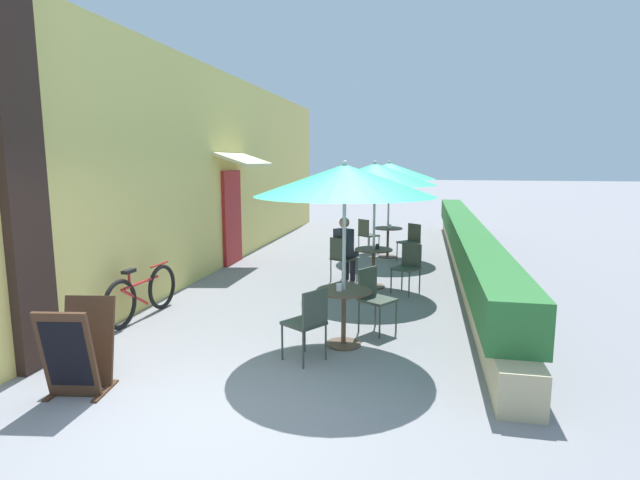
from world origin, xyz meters
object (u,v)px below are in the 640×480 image
object	(u,v)px
coffee_cup_near	(339,287)
cafe_chair_far_right	(411,239)
coffee_cup_mid	(377,246)
bicycle_leaning	(142,294)
patio_umbrella_far	(389,171)
cafe_chair_mid_left	(342,256)
patio_table_far	(388,237)
patio_table_near	(344,307)
cafe_chair_near_left	(373,294)
seated_patron_mid_left	(345,246)
menu_board	(79,349)
patio_umbrella_near	(345,180)
cafe_chair_mid_right	(408,264)
cafe_chair_near_right	(308,319)
patio_table_mid	(373,261)
coffee_cup_far	(390,226)
cafe_chair_far_left	(367,233)
patio_umbrella_mid	(375,174)

from	to	relation	value
coffee_cup_near	cafe_chair_far_right	xyz separation A→B (m)	(0.73, 5.67, -0.25)
coffee_cup_mid	cafe_chair_far_right	xyz separation A→B (m)	(0.54, 2.58, -0.25)
coffee_cup_near	bicycle_leaning	distance (m)	3.11
patio_umbrella_far	cafe_chair_far_right	world-z (taller)	patio_umbrella_far
cafe_chair_mid_left	patio_table_far	xyz separation A→B (m)	(0.69, 2.74, -0.03)
coffee_cup_mid	patio_table_near	bearing A→B (deg)	-92.69
cafe_chair_near_left	seated_patron_mid_left	bearing A→B (deg)	-130.21
patio_table_far	menu_board	world-z (taller)	menu_board
patio_umbrella_near	cafe_chair_mid_left	bearing A→B (deg)	99.71
seated_patron_mid_left	cafe_chair_mid_right	xyz separation A→B (m)	(1.22, -0.63, -0.17)
cafe_chair_near_right	patio_umbrella_far	world-z (taller)	patio_umbrella_far
patio_table_mid	cafe_chair_far_right	size ratio (longest dim) A/B	0.83
patio_table_near	cafe_chair_near_left	xyz separation A→B (m)	(0.31, 0.61, 0.03)
cafe_chair_near_left	patio_table_far	distance (m)	5.41
patio_table_mid	cafe_chair_far_right	bearing A→B (deg)	76.84
patio_umbrella_near	menu_board	world-z (taller)	patio_umbrella_near
cafe_chair_mid_left	bicycle_leaning	world-z (taller)	cafe_chair_mid_left
cafe_chair_mid_right	bicycle_leaning	xyz separation A→B (m)	(-3.80, -2.27, -0.15)
patio_table_mid	menu_board	size ratio (longest dim) A/B	0.78
menu_board	patio_umbrella_far	bearing A→B (deg)	63.27
menu_board	cafe_chair_near_left	bearing A→B (deg)	33.09
cafe_chair_mid_right	coffee_cup_far	bearing A→B (deg)	-51.55
cafe_chair_mid_right	patio_table_mid	bearing A→B (deg)	6.37
patio_umbrella_near	cafe_chair_far_right	world-z (taller)	patio_umbrella_near
cafe_chair_far_left	seated_patron_mid_left	bearing A→B (deg)	-49.07
cafe_chair_near_left	menu_board	xyz separation A→B (m)	(-2.70, -2.43, -0.06)
patio_umbrella_near	patio_table_mid	world-z (taller)	patio_umbrella_near
seated_patron_mid_left	coffee_cup_near	bearing A→B (deg)	-53.44
menu_board	patio_umbrella_near	bearing A→B (deg)	28.36
bicycle_leaning	cafe_chair_mid_left	bearing A→B (deg)	51.74
coffee_cup_near	cafe_chair_mid_right	distance (m)	2.92
menu_board	patio_table_mid	bearing A→B (deg)	54.06
cafe_chair_far_left	bicycle_leaning	world-z (taller)	cafe_chair_far_left
cafe_chair_near_left	cafe_chair_mid_right	size ratio (longest dim) A/B	1.00
cafe_chair_near_right	cafe_chair_mid_right	world-z (taller)	same
cafe_chair_mid_left	patio_umbrella_far	xyz separation A→B (m)	(0.69, 2.74, 1.56)
patio_umbrella_near	seated_patron_mid_left	size ratio (longest dim) A/B	1.85
patio_umbrella_mid	cafe_chair_near_left	bearing A→B (deg)	-84.37
coffee_cup_mid	menu_board	xyz separation A→B (m)	(-2.53, -4.85, -0.31)
cafe_chair_mid_left	patio_table_far	size ratio (longest dim) A/B	1.21
cafe_chair_near_right	coffee_cup_mid	xyz separation A→B (m)	(0.45, 3.65, 0.25)
patio_umbrella_mid	menu_board	xyz separation A→B (m)	(-2.46, -4.84, -1.62)
cafe_chair_far_left	patio_umbrella_mid	bearing A→B (deg)	-39.20
patio_umbrella_near	bicycle_leaning	bearing A→B (deg)	171.06
coffee_cup_near	coffee_cup_mid	xyz separation A→B (m)	(0.19, 3.09, 0.00)
patio_umbrella_mid	patio_table_far	bearing A→B (deg)	89.04
seated_patron_mid_left	patio_table_far	xyz separation A→B (m)	(0.63, 2.64, -0.20)
coffee_cup_mid	patio_umbrella_far	world-z (taller)	patio_umbrella_far
patio_umbrella_near	patio_table_far	xyz separation A→B (m)	(0.13, 6.02, -1.58)
patio_umbrella_near	coffee_cup_near	size ratio (longest dim) A/B	25.72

